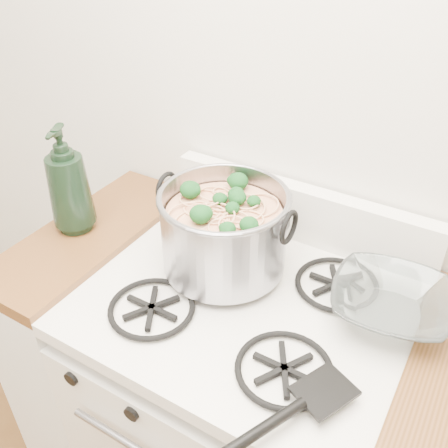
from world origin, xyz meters
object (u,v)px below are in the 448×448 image
stock_pot (224,232)px  bottle (67,180)px  glass_bowl (389,309)px  spatula (325,388)px  gas_range (242,415)px

stock_pot → bottle: bottle is taller
glass_bowl → bottle: size_ratio=0.35×
spatula → glass_bowl: glass_bowl is taller
spatula → glass_bowl: (0.04, 0.27, 0.00)m
spatula → gas_range: bearing=172.5°
glass_bowl → bottle: 0.87m
stock_pot → glass_bowl: stock_pot is taller
stock_pot → spatula: stock_pot is taller
stock_pot → gas_range: bearing=-33.8°
gas_range → glass_bowl: 0.60m
gas_range → glass_bowl: glass_bowl is taller
spatula → bottle: bearing=-166.7°
stock_pot → glass_bowl: (0.41, 0.04, -0.09)m
glass_bowl → bottle: bearing=-172.5°
gas_range → stock_pot: bearing=146.2°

